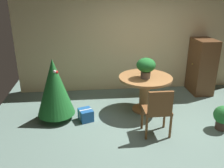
# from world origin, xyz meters

# --- Properties ---
(ground_plane) EXTENTS (6.60, 6.60, 0.00)m
(ground_plane) POSITION_xyz_m (0.00, 0.00, 0.00)
(ground_plane) COLOR slate
(back_wall_panel) EXTENTS (6.00, 0.10, 2.60)m
(back_wall_panel) POSITION_xyz_m (0.00, 2.20, 1.30)
(back_wall_panel) COLOR beige
(back_wall_panel) RESTS_ON ground_plane
(round_dining_table) EXTENTS (1.13, 1.13, 0.78)m
(round_dining_table) POSITION_xyz_m (-0.05, 0.89, 0.56)
(round_dining_table) COLOR #9E6B3D
(round_dining_table) RESTS_ON ground_plane
(flower_vase) EXTENTS (0.39, 0.40, 0.43)m
(flower_vase) POSITION_xyz_m (-0.07, 0.82, 1.03)
(flower_vase) COLOR #665B51
(flower_vase) RESTS_ON round_dining_table
(wooden_chair_near) EXTENTS (0.48, 0.40, 0.91)m
(wooden_chair_near) POSITION_xyz_m (-0.05, -0.12, 0.52)
(wooden_chair_near) COLOR brown
(wooden_chair_near) RESTS_ON ground_plane
(holiday_tree) EXTENTS (0.75, 0.75, 1.28)m
(holiday_tree) POSITION_xyz_m (-1.92, 0.69, 0.70)
(holiday_tree) COLOR brown
(holiday_tree) RESTS_ON ground_plane
(gift_box_blue) EXTENTS (0.33, 0.36, 0.24)m
(gift_box_blue) POSITION_xyz_m (-1.33, 0.56, 0.12)
(gift_box_blue) COLOR #1E569E
(gift_box_blue) RESTS_ON ground_plane
(wooden_cabinet) EXTENTS (0.51, 0.72, 1.37)m
(wooden_cabinet) POSITION_xyz_m (1.60, 1.76, 0.69)
(wooden_cabinet) COLOR brown
(wooden_cabinet) RESTS_ON ground_plane
(potted_plant) EXTENTS (0.35, 0.35, 0.47)m
(potted_plant) POSITION_xyz_m (1.24, -0.04, 0.27)
(potted_plant) COLOR #4C382D
(potted_plant) RESTS_ON ground_plane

